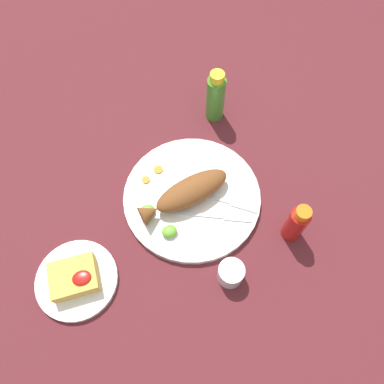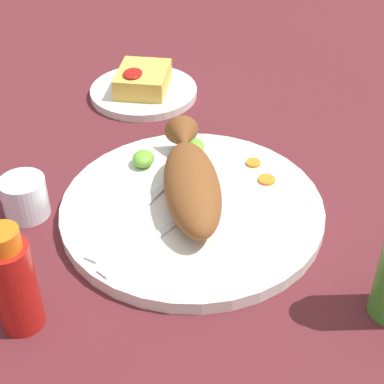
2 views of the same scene
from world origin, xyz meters
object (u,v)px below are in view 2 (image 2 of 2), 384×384
(main_plate, at_px, (192,209))
(salt_cup, at_px, (25,199))
(side_plate_fries, at_px, (144,92))
(fork_near, at_px, (150,240))
(fork_far, at_px, (128,222))
(fried_fish, at_px, (191,180))
(hot_sauce_bottle_red, at_px, (14,282))

(main_plate, bearing_deg, salt_cup, -82.58)
(main_plate, height_order, side_plate_fries, main_plate)
(fork_near, distance_m, fork_far, 0.05)
(main_plate, xyz_separation_m, fork_near, (0.08, -0.04, 0.01))
(fried_fish, relative_size, fork_near, 1.55)
(fork_far, xyz_separation_m, side_plate_fries, (-0.37, -0.05, -0.01))
(salt_cup, xyz_separation_m, side_plate_fries, (-0.35, 0.09, -0.02))
(hot_sauce_bottle_red, bearing_deg, salt_cup, -161.14)
(fork_far, distance_m, salt_cup, 0.15)
(main_plate, height_order, fork_far, fork_far)
(fork_near, relative_size, side_plate_fries, 0.84)
(fried_fish, bearing_deg, hot_sauce_bottle_red, -49.17)
(fried_fish, height_order, salt_cup, fried_fish)
(fork_near, bearing_deg, salt_cup, -71.66)
(fried_fish, relative_size, hot_sauce_bottle_red, 1.85)
(fork_near, xyz_separation_m, salt_cup, (-0.05, -0.18, 0.00))
(side_plate_fries, bearing_deg, fork_far, 8.38)
(main_plate, bearing_deg, fried_fish, -165.82)
(fork_far, xyz_separation_m, salt_cup, (-0.02, -0.14, 0.00))
(main_plate, relative_size, fork_far, 2.00)
(main_plate, relative_size, hot_sauce_bottle_red, 2.63)
(main_plate, distance_m, side_plate_fries, 0.35)
(fried_fish, bearing_deg, fork_far, -62.49)
(fried_fish, height_order, fork_near, fried_fish)
(salt_cup, distance_m, side_plate_fries, 0.36)
(fork_far, relative_size, side_plate_fries, 0.92)
(main_plate, bearing_deg, fork_far, -56.29)
(fried_fish, relative_size, fork_far, 1.41)
(main_plate, height_order, hot_sauce_bottle_red, hot_sauce_bottle_red)
(hot_sauce_bottle_red, relative_size, side_plate_fries, 0.70)
(fork_far, bearing_deg, side_plate_fries, -149.92)
(fork_far, bearing_deg, fried_fish, 153.39)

